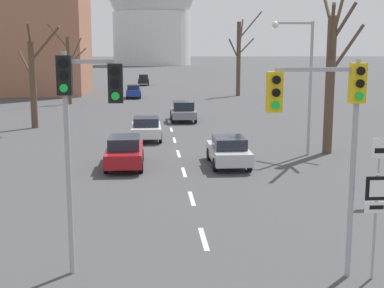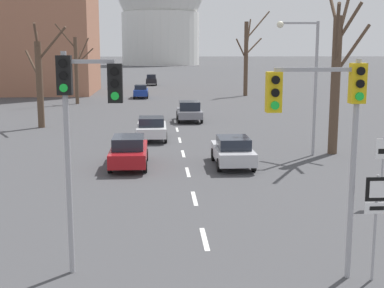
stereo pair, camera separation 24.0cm
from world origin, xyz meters
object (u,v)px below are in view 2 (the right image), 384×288
object	(u,v)px
route_sign_post	(376,209)
sedan_mid_centre	(141,91)
street_lamp_right	(308,72)
sedan_far_right	(151,80)
sedan_distant_centre	(233,151)
traffic_signal_near_right	(328,114)
traffic_signal_near_left	(82,108)
speed_limit_sign	(383,159)
sedan_near_right	(189,111)
sedan_near_left	(152,128)
sedan_far_left	(129,151)

from	to	relation	value
route_sign_post	sedan_mid_centre	size ratio (longest dim) A/B	0.70
street_lamp_right	sedan_far_right	distance (m)	58.47
street_lamp_right	sedan_distant_centre	xyz separation A→B (m)	(-4.30, -2.40, -3.73)
traffic_signal_near_right	sedan_far_right	distance (m)	73.53
traffic_signal_near_right	sedan_distant_centre	size ratio (longest dim) A/B	1.33
traffic_signal_near_left	street_lamp_right	xyz separation A→B (m)	(9.85, 14.86, 0.20)
speed_limit_sign	sedan_near_right	size ratio (longest dim) A/B	0.63
traffic_signal_near_right	speed_limit_sign	bearing A→B (deg)	56.34
sedan_distant_centre	traffic_signal_near_right	bearing A→B (deg)	-88.25
traffic_signal_near_left	route_sign_post	xyz separation A→B (m)	(7.19, -0.98, -2.43)
traffic_signal_near_right	sedan_near_right	distance (m)	30.11
street_lamp_right	sedan_far_right	xyz separation A→B (m)	(-8.92, 57.67, -3.62)
sedan_near_left	sedan_mid_centre	size ratio (longest dim) A/B	1.02
traffic_signal_near_right	sedan_far_right	xyz separation A→B (m)	(-5.03, 73.28, -3.31)
sedan_near_right	sedan_far_left	bearing A→B (deg)	-103.51
route_sign_post	sedan_distant_centre	bearing A→B (deg)	96.97
speed_limit_sign	sedan_distant_centre	bearing A→B (deg)	124.12
street_lamp_right	sedan_mid_centre	bearing A→B (deg)	105.77
street_lamp_right	sedan_mid_centre	world-z (taller)	street_lamp_right
traffic_signal_near_right	sedan_far_left	xyz separation A→B (m)	(-5.53, 13.36, -3.40)
sedan_far_right	sedan_mid_centre	bearing A→B (deg)	-92.56
sedan_near_left	sedan_far_right	xyz separation A→B (m)	(-0.54, 52.09, 0.10)
route_sign_post	street_lamp_right	xyz separation A→B (m)	(2.65, 15.84, 2.63)
route_sign_post	sedan_far_left	world-z (taller)	route_sign_post
traffic_signal_near_left	sedan_far_right	size ratio (longest dim) A/B	1.44
traffic_signal_near_right	sedan_far_left	bearing A→B (deg)	112.49
street_lamp_right	sedan_distant_centre	distance (m)	6.18
sedan_near_left	sedan_far_left	distance (m)	7.90
sedan_far_right	sedan_far_left	bearing A→B (deg)	-90.48
sedan_near_right	speed_limit_sign	bearing A→B (deg)	-76.15
speed_limit_sign	sedan_distant_centre	world-z (taller)	speed_limit_sign
street_lamp_right	route_sign_post	bearing A→B (deg)	-99.51
traffic_signal_near_left	sedan_near_right	xyz separation A→B (m)	(4.39, 29.13, -3.47)
speed_limit_sign	sedan_near_left	distance (m)	17.23
speed_limit_sign	sedan_mid_centre	bearing A→B (deg)	103.02
traffic_signal_near_left	sedan_far_right	distance (m)	72.61
sedan_near_left	sedan_mid_centre	world-z (taller)	sedan_mid_centre
street_lamp_right	speed_limit_sign	bearing A→B (deg)	-87.88
sedan_far_right	traffic_signal_near_left	bearing A→B (deg)	-90.73
sedan_mid_centre	sedan_far_left	size ratio (longest dim) A/B	0.88
sedan_near_left	sedan_far_right	bearing A→B (deg)	90.59
traffic_signal_near_left	sedan_near_left	distance (m)	20.79
sedan_mid_centre	street_lamp_right	bearing A→B (deg)	-74.23
traffic_signal_near_right	sedan_near_right	xyz separation A→B (m)	(-1.56, 29.88, -3.36)
sedan_far_right	sedan_distant_centre	xyz separation A→B (m)	(4.63, -60.07, -0.11)
traffic_signal_near_left	route_sign_post	bearing A→B (deg)	-7.77
route_sign_post	sedan_far_left	xyz separation A→B (m)	(-6.77, 13.59, -1.08)
speed_limit_sign	sedan_near_left	bearing A→B (deg)	120.49
sedan_far_left	sedan_distant_centre	distance (m)	5.13
sedan_far_left	street_lamp_right	bearing A→B (deg)	13.45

